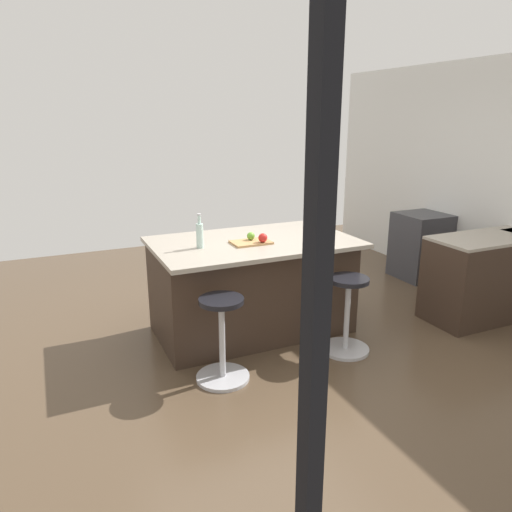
# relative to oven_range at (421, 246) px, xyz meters

# --- Properties ---
(ground_plane) EXTENTS (7.76, 7.76, 0.00)m
(ground_plane) POSITION_rel_oven_range_xyz_m (2.58, 0.77, -0.43)
(ground_plane) COLOR brown
(interior_partition_left) EXTENTS (0.15, 5.97, 2.74)m
(interior_partition_left) POSITION_rel_oven_range_xyz_m (-0.35, 0.77, 0.94)
(interior_partition_left) COLOR silver
(interior_partition_left) RESTS_ON ground_plane
(sink_cabinet) EXTENTS (1.91, 0.60, 1.17)m
(sink_cabinet) POSITION_rel_oven_range_xyz_m (-0.00, 1.31, 0.02)
(sink_cabinet) COLOR #38281E
(sink_cabinet) RESTS_ON ground_plane
(oven_range) EXTENTS (0.60, 0.61, 0.86)m
(oven_range) POSITION_rel_oven_range_xyz_m (0.00, 0.00, 0.00)
(oven_range) COLOR #38383D
(oven_range) RESTS_ON ground_plane
(kitchen_island) EXTENTS (1.91, 1.18, 0.95)m
(kitchen_island) POSITION_rel_oven_range_xyz_m (2.71, 0.60, 0.05)
(kitchen_island) COLOR #38281E
(kitchen_island) RESTS_ON ground_plane
(stool_by_window) EXTENTS (0.44, 0.44, 0.71)m
(stool_by_window) POSITION_rel_oven_range_xyz_m (2.11, 1.37, -0.10)
(stool_by_window) COLOR #B7B7BC
(stool_by_window) RESTS_ON ground_plane
(stool_middle) EXTENTS (0.44, 0.44, 0.71)m
(stool_middle) POSITION_rel_oven_range_xyz_m (3.31, 1.37, -0.10)
(stool_middle) COLOR #B7B7BC
(stool_middle) RESTS_ON ground_plane
(cutting_board) EXTENTS (0.36, 0.24, 0.02)m
(cutting_board) POSITION_rel_oven_range_xyz_m (2.78, 0.74, 0.53)
(cutting_board) COLOR tan
(cutting_board) RESTS_ON kitchen_island
(apple_red) EXTENTS (0.08, 0.08, 0.08)m
(apple_red) POSITION_rel_oven_range_xyz_m (2.69, 0.81, 0.58)
(apple_red) COLOR red
(apple_red) RESTS_ON cutting_board
(apple_green) EXTENTS (0.07, 0.07, 0.07)m
(apple_green) POSITION_rel_oven_range_xyz_m (2.76, 0.69, 0.57)
(apple_green) COLOR #609E2D
(apple_green) RESTS_ON cutting_board
(water_bottle) EXTENTS (0.06, 0.06, 0.31)m
(water_bottle) POSITION_rel_oven_range_xyz_m (3.26, 0.69, 0.64)
(water_bottle) COLOR silver
(water_bottle) RESTS_ON kitchen_island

